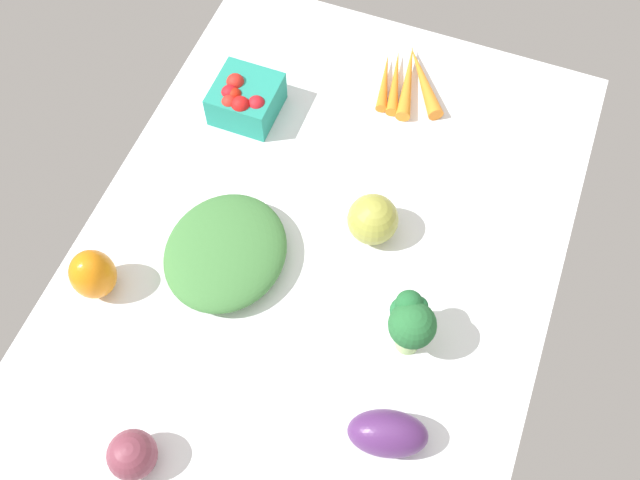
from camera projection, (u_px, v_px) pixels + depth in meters
tablecloth at (320, 249)px, 119.64cm from camera, size 104.00×76.00×2.00cm
red_onion_near_basket at (132, 455)px, 99.31cm from camera, size 6.97×6.97×6.97cm
leafy_greens_clump at (226, 252)px, 115.04cm from camera, size 21.65×19.23×5.68cm
berry_basket at (245, 99)px, 128.70cm from camera, size 11.11×11.11×7.85cm
carrot_bunch at (407, 80)px, 133.86cm from camera, size 17.46×14.87×2.86cm
broccoli_head at (411, 322)px, 104.66cm from camera, size 8.07×7.49×11.28cm
heirloom_tomato_green at (373, 219)px, 116.36cm from camera, size 8.30×8.30×8.30cm
bell_pepper_orange at (93, 274)px, 111.14cm from camera, size 8.02×8.02×9.30cm
eggplant at (388, 433)px, 100.86cm from camera, size 9.32×12.65×6.62cm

